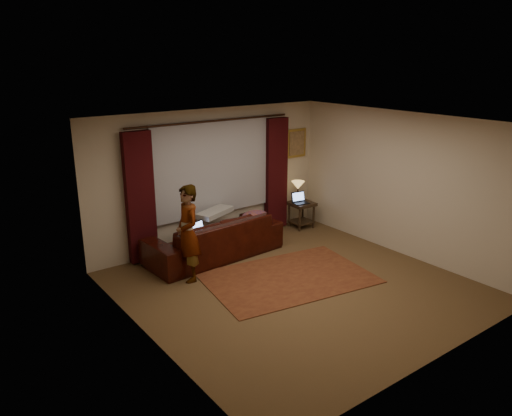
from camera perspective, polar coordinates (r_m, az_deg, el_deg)
The scene contains 20 objects.
floor at distance 8.06m, azimuth 4.58°, elevation -9.02°, with size 5.00×5.00×0.01m, color brown.
ceiling at distance 7.29m, azimuth 5.07°, elevation 9.68°, with size 5.00×5.00×0.02m, color silver.
wall_back at distance 9.52m, azimuth -5.17°, elevation 3.48°, with size 5.00×0.02×2.60m, color beige.
wall_front at distance 6.05m, azimuth 20.70°, elevation -5.78°, with size 5.00×0.02×2.60m, color beige.
wall_left at distance 6.29m, azimuth -12.63°, elevation -4.17°, with size 0.02×5.00×2.60m, color beige.
wall_right at distance 9.36m, azimuth 16.41°, elevation 2.60°, with size 0.02×5.00×2.60m, color beige.
sheer_curtain at distance 9.42m, azimuth -5.01°, elevation 4.59°, with size 2.50×0.05×1.80m, color #A3A3AA.
drape_left at distance 8.79m, azimuth -13.12°, elevation 1.12°, with size 0.50×0.14×2.30m, color #32080A.
drape_right at distance 10.30m, azimuth 2.31°, elevation 3.90°, with size 0.50×0.14×2.30m, color #32080A.
curtain_rod at distance 9.23m, azimuth -4.99°, elevation 9.88°, with size 0.04×0.04×3.40m, color black.
picture_frame at distance 10.63m, azimuth 4.61°, elevation 7.41°, with size 0.50×0.04×0.60m, color #B4913B.
sofa at distance 9.02m, azimuth -4.83°, elevation -2.54°, with size 2.52×1.09×1.02m, color black.
throw_blanket at distance 9.17m, azimuth -4.77°, elevation 1.11°, with size 0.79×0.32×0.09m, color #A19E99.
clothing_pile at distance 9.34m, azimuth -0.13°, elevation -1.04°, with size 0.54×0.42×0.23m, color brown.
laptop_sofa at distance 8.70m, azimuth -6.10°, elevation -2.48°, with size 0.34×0.37×0.25m, color black, non-canonical shape.
area_rug at distance 8.34m, azimuth 3.71°, elevation -7.94°, with size 2.67×1.78×0.01m, color brown.
end_table at distance 10.64m, azimuth 5.20°, elevation -0.77°, with size 0.48×0.48×0.55m, color black.
tiffany_lamp at distance 10.54m, azimuth 4.80°, elevation 1.90°, with size 0.28×0.28×0.44m, color olive, non-canonical shape.
laptop_table at distance 10.44m, azimuth 5.16°, elevation 1.13°, with size 0.31×0.34×0.23m, color black, non-canonical shape.
person at distance 8.07m, azimuth -7.80°, elevation -2.89°, with size 0.47×0.47×1.59m, color #A19E99.
Camera 1 is at (-4.81, -5.40, 3.55)m, focal length 35.00 mm.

